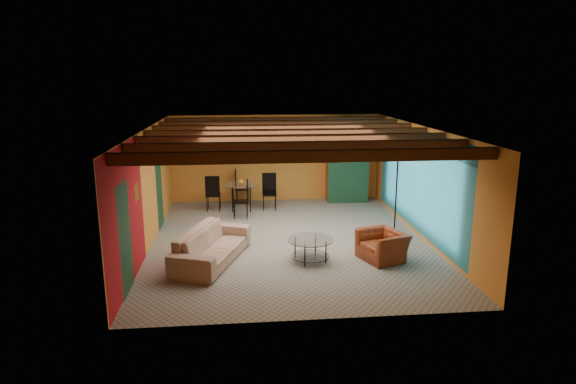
{
  "coord_description": "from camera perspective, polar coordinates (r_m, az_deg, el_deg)",
  "views": [
    {
      "loc": [
        -1.16,
        -11.27,
        3.87
      ],
      "look_at": [
        0.0,
        0.2,
        1.15
      ],
      "focal_mm": 30.8,
      "sensor_mm": 36.0,
      "label": 1
    }
  ],
  "objects": [
    {
      "name": "room",
      "position": [
        11.54,
        0.04,
        5.76
      ],
      "size": [
        6.52,
        8.01,
        2.71
      ],
      "color": "gray",
      "rests_on": "ground"
    },
    {
      "name": "floor_lamp",
      "position": [
        12.33,
        12.38,
        -0.22
      ],
      "size": [
        0.5,
        0.5,
        2.12
      ],
      "primitive_type": null,
      "rotation": [
        0.0,
        0.0,
        -0.17
      ],
      "color": "black",
      "rests_on": "ground"
    },
    {
      "name": "coffee_table",
      "position": [
        10.62,
        2.59,
        -6.68
      ],
      "size": [
        1.23,
        1.23,
        0.5
      ],
      "primitive_type": null,
      "rotation": [
        0.0,
        0.0,
        0.31
      ],
      "color": "silver",
      "rests_on": "ground"
    },
    {
      "name": "ceiling_fan",
      "position": [
        11.43,
        0.1,
        5.68
      ],
      "size": [
        1.5,
        1.5,
        0.44
      ],
      "primitive_type": null,
      "color": "#472614",
      "rests_on": "ceiling"
    },
    {
      "name": "armoire",
      "position": [
        15.59,
        6.77,
        2.89
      ],
      "size": [
        1.26,
        0.66,
        2.16
      ],
      "primitive_type": "cube",
      "rotation": [
        0.0,
        0.0,
        -0.05
      ],
      "color": "brown",
      "rests_on": "ground"
    },
    {
      "name": "painting",
      "position": [
        15.39,
        -4.77,
        4.94
      ],
      "size": [
        1.05,
        0.03,
        0.65
      ],
      "primitive_type": "cube",
      "color": "black",
      "rests_on": "wall_back"
    },
    {
      "name": "armchair",
      "position": [
        10.87,
        10.87,
        -6.1
      ],
      "size": [
        1.11,
        1.18,
        0.62
      ],
      "primitive_type": "imported",
      "rotation": [
        0.0,
        0.0,
        -1.22
      ],
      "color": "maroon",
      "rests_on": "ground"
    },
    {
      "name": "vase",
      "position": [
        14.4,
        -5.45,
        2.41
      ],
      "size": [
        0.18,
        0.18,
        0.17
      ],
      "primitive_type": "imported",
      "rotation": [
        0.0,
        0.0,
        0.11
      ],
      "color": "orange",
      "rests_on": "dining_table"
    },
    {
      "name": "dining_table",
      "position": [
        14.53,
        -5.4,
        -0.02
      ],
      "size": [
        2.17,
        2.17,
        1.08
      ],
      "primitive_type": null,
      "rotation": [
        0.0,
        0.0,
        -0.04
      ],
      "color": "white",
      "rests_on": "ground"
    },
    {
      "name": "sofa",
      "position": [
        10.68,
        -8.77,
        -6.11
      ],
      "size": [
        1.7,
        2.6,
        0.71
      ],
      "primitive_type": "imported",
      "rotation": [
        0.0,
        0.0,
        1.23
      ],
      "color": "#977361",
      "rests_on": "ground"
    },
    {
      "name": "potted_plant",
      "position": [
        15.41,
        6.91,
        7.8
      ],
      "size": [
        0.52,
        0.47,
        0.52
      ],
      "primitive_type": "imported",
      "rotation": [
        0.0,
        0.0,
        0.14
      ],
      "color": "#26661E",
      "rests_on": "armoire"
    }
  ]
}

